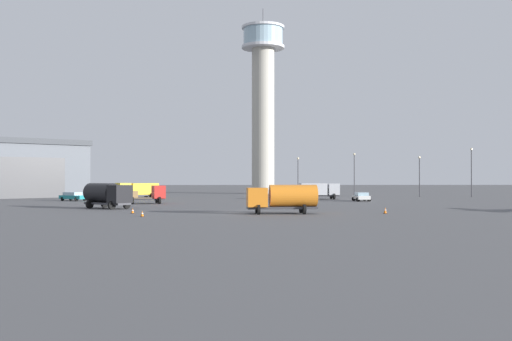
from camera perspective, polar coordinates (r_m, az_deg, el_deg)
ground_plane at (r=64.84m, az=-2.49°, el=-3.96°), size 400.00×400.00×0.00m
control_tower at (r=134.07m, az=0.67°, el=7.31°), size 9.47×9.47×41.16m
hangar at (r=121.08m, az=-22.25°, el=0.18°), size 30.19×29.76×10.59m
truck_flatbed_red at (r=85.71m, az=-10.01°, el=-2.30°), size 6.21×4.19×2.54m
truck_fuel_tanker_orange at (r=61.81m, az=2.57°, el=-2.57°), size 7.29×3.42×2.99m
truck_fuel_tanker_black at (r=73.73m, az=-13.98°, el=-2.20°), size 6.35×5.71×3.04m
truck_box_yellow at (r=103.96m, az=-11.23°, el=-1.80°), size 7.11×5.86×2.73m
truck_box_silver at (r=100.86m, az=6.01°, el=-1.85°), size 6.64×3.47×2.68m
car_white at (r=94.07m, az=9.99°, el=-2.44°), size 2.47×4.31×1.37m
car_teal at (r=98.16m, az=-16.98°, el=-2.35°), size 4.87×3.98×1.37m
light_post_west at (r=117.70m, az=19.80°, el=0.23°), size 0.44×0.44×9.10m
light_post_east at (r=115.26m, az=15.28°, el=-0.17°), size 0.44×0.44×7.59m
light_post_north at (r=119.80m, az=9.33°, el=0.03°), size 0.44×0.44×8.45m
light_post_centre at (r=116.19m, az=4.02°, el=-0.20°), size 0.44×0.44×7.52m
traffic_cone_near_left at (r=58.30m, az=-10.77°, el=-4.07°), size 0.36×0.36×0.55m
traffic_cone_near_right at (r=63.57m, az=-11.65°, el=-3.77°), size 0.36×0.36×0.56m
traffic_cone_mid_apron at (r=63.38m, az=12.18°, el=-3.74°), size 0.36×0.36×0.66m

